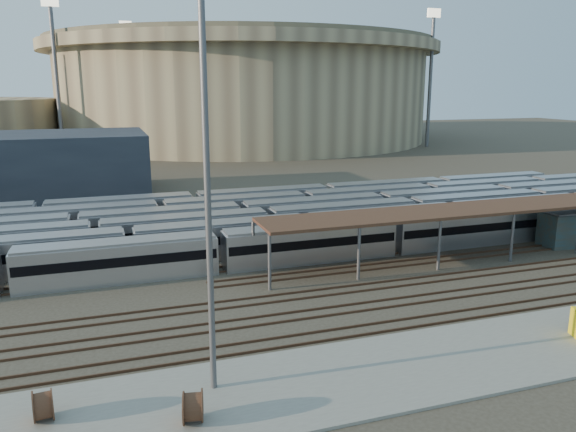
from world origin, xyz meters
The scene contains 13 objects.
ground centered at (0.00, 0.00, 0.00)m, with size 420.00×420.00×0.00m, color #383026.
apron centered at (-5.00, -15.00, 0.10)m, with size 50.00×9.00×0.20m, color gray.
subway_trains centered at (-1.33, 18.50, 1.80)m, with size 129.70×23.90×3.60m.
inspection_shed centered at (22.00, 4.00, 4.98)m, with size 60.30×6.00×5.30m.
empty_tracks centered at (0.00, -5.00, 0.09)m, with size 170.00×9.62×0.18m.
stadium centered at (25.00, 140.00, 16.47)m, with size 124.00×124.00×32.50m.
service_building centered at (-35.00, 55.00, 5.00)m, with size 42.00×20.00×10.00m, color #1E232D.
floodlight_0 centered at (-30.00, 110.00, 20.65)m, with size 4.00×1.00×38.40m.
floodlight_2 centered at (70.00, 100.00, 20.65)m, with size 4.00×1.00×38.40m.
floodlight_3 centered at (-10.00, 160.00, 20.65)m, with size 4.00×1.00×38.40m.
cable_reel_west centered at (-25.19, -14.02, 1.05)m, with size 1.69×1.69×0.94m, color #543121.
cable_reel_east centered at (-17.68, -16.73, 1.08)m, with size 1.76×1.76×0.98m, color #543121.
yard_light_pole centered at (-15.96, -13.62, 11.53)m, with size 0.81×0.36×22.49m.
Camera 1 is at (-21.39, -43.41, 17.60)m, focal length 35.00 mm.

